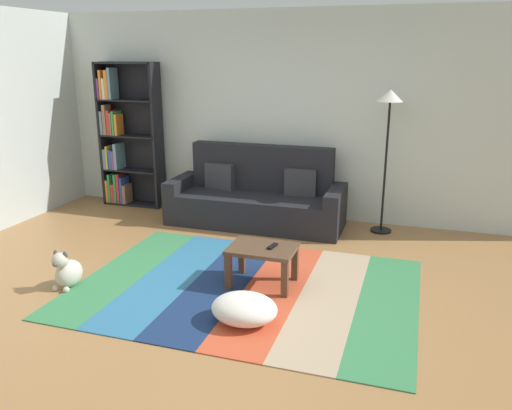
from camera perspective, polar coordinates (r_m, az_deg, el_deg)
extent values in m
plane|color=#9E7042|center=(4.90, -3.06, -9.58)|extent=(14.00, 14.00, 0.00)
cube|color=silver|center=(6.89, 4.42, 9.77)|extent=(6.80, 0.10, 2.70)
cube|color=#387F4C|center=(5.50, -14.38, -7.04)|extent=(0.53, 2.33, 0.01)
cube|color=teal|center=(5.25, -9.43, -7.88)|extent=(0.53, 2.33, 0.01)
cube|color=navy|center=(5.05, -4.03, -8.72)|extent=(0.53, 2.33, 0.01)
cube|color=#C64C2D|center=(4.89, 1.81, -9.55)|extent=(0.53, 2.33, 0.01)
cube|color=tan|center=(4.79, 7.98, -10.31)|extent=(0.53, 2.33, 0.01)
cube|color=#387F4C|center=(4.74, 14.38, -10.98)|extent=(0.53, 2.33, 0.01)
cube|color=black|center=(6.66, -0.11, -0.55)|extent=(1.90, 0.80, 0.40)
cube|color=black|center=(6.81, 0.67, 4.18)|extent=(1.90, 0.20, 0.60)
cube|color=black|center=(7.01, -8.22, 0.84)|extent=(0.18, 0.80, 0.56)
cube|color=black|center=(6.40, 8.78, -0.70)|extent=(0.18, 0.80, 0.56)
cube|color=#333338|center=(6.91, -4.00, 3.13)|extent=(0.42, 0.19, 0.36)
cube|color=#333338|center=(6.59, 4.94, 2.45)|extent=(0.42, 0.19, 0.36)
cube|color=black|center=(7.84, -16.45, 7.52)|extent=(0.04, 0.28, 2.04)
cube|color=black|center=(7.39, -10.84, 7.39)|extent=(0.04, 0.28, 2.04)
cube|color=black|center=(7.72, -13.21, 7.62)|extent=(0.90, 0.01, 2.04)
cube|color=black|center=(7.82, -13.23, 0.21)|extent=(0.86, 0.28, 0.02)
cube|color=black|center=(7.69, -13.48, 3.79)|extent=(0.86, 0.28, 0.02)
cube|color=black|center=(7.60, -13.73, 7.46)|extent=(0.86, 0.28, 0.02)
cube|color=black|center=(7.55, -13.99, 11.21)|extent=(0.86, 0.28, 0.02)
cube|color=black|center=(7.52, -14.26, 15.01)|extent=(0.86, 0.28, 0.02)
cube|color=orange|center=(7.97, -15.78, 1.65)|extent=(0.04, 0.24, 0.33)
cube|color=green|center=(7.92, -15.65, 1.88)|extent=(0.03, 0.20, 0.42)
cube|color=red|center=(7.93, -15.19, 1.41)|extent=(0.05, 0.25, 0.28)
cube|color=green|center=(7.86, -15.07, 1.85)|extent=(0.04, 0.18, 0.43)
cube|color=red|center=(7.85, -14.68, 1.89)|extent=(0.04, 0.23, 0.43)
cube|color=#334CB2|center=(7.83, -14.36, 1.70)|extent=(0.03, 0.23, 0.39)
cube|color=#8C6647|center=(7.81, -14.09, 1.26)|extent=(0.05, 0.21, 0.27)
cube|color=#668C99|center=(7.84, -16.17, 4.97)|extent=(0.05, 0.17, 0.29)
cube|color=gold|center=(7.80, -15.95, 5.11)|extent=(0.03, 0.16, 0.34)
cube|color=#334CB2|center=(7.81, -15.47, 4.96)|extent=(0.05, 0.23, 0.28)
cube|color=purple|center=(7.77, -15.26, 4.87)|extent=(0.03, 0.20, 0.27)
cube|color=#668C99|center=(7.76, -14.92, 5.29)|extent=(0.05, 0.25, 0.38)
cube|color=#668C99|center=(7.77, -16.44, 8.76)|extent=(0.04, 0.20, 0.33)
cube|color=#8C6647|center=(7.72, -16.20, 9.08)|extent=(0.05, 0.17, 0.42)
cube|color=red|center=(7.73, -15.63, 8.85)|extent=(0.04, 0.26, 0.35)
cube|color=#8C6647|center=(7.70, -15.42, 8.72)|extent=(0.03, 0.24, 0.32)
cube|color=green|center=(7.67, -15.18, 8.79)|extent=(0.03, 0.23, 0.34)
cube|color=orange|center=(7.63, -14.98, 8.62)|extent=(0.04, 0.19, 0.30)
cube|color=purple|center=(7.72, -16.84, 12.24)|extent=(0.03, 0.17, 0.28)
cube|color=orange|center=(7.69, -16.58, 12.68)|extent=(0.04, 0.18, 0.40)
cube|color=silver|center=(7.68, -16.19, 12.29)|extent=(0.04, 0.22, 0.29)
cube|color=orange|center=(7.66, -15.91, 12.71)|extent=(0.05, 0.22, 0.40)
cube|color=#668C99|center=(7.63, -15.59, 12.85)|extent=(0.04, 0.22, 0.43)
cube|color=#513826|center=(4.88, 0.71, -4.86)|extent=(0.63, 0.47, 0.04)
cube|color=#513826|center=(4.87, -3.09, -7.38)|extent=(0.06, 0.06, 0.35)
cube|color=#513826|center=(4.72, 3.22, -8.20)|extent=(0.06, 0.06, 0.35)
cube|color=#513826|center=(5.21, -1.56, -5.73)|extent=(0.06, 0.06, 0.35)
cube|color=#513826|center=(5.06, 4.35, -6.44)|extent=(0.06, 0.06, 0.35)
ellipsoid|color=white|center=(4.32, -1.31, -11.43)|extent=(0.56, 0.46, 0.24)
ellipsoid|color=beige|center=(5.27, -20.03, -7.14)|extent=(0.22, 0.30, 0.26)
sphere|color=beige|center=(5.13, -20.93, -5.77)|extent=(0.15, 0.15, 0.15)
ellipsoid|color=#5B5750|center=(5.09, -21.33, -6.10)|extent=(0.06, 0.07, 0.05)
ellipsoid|color=#5B5750|center=(5.15, -21.31, -5.06)|extent=(0.05, 0.04, 0.08)
ellipsoid|color=#5B5750|center=(5.09, -20.38, -5.23)|extent=(0.05, 0.04, 0.08)
sphere|color=beige|center=(5.25, -21.34, -8.57)|extent=(0.06, 0.06, 0.06)
sphere|color=beige|center=(5.18, -20.29, -8.80)|extent=(0.06, 0.06, 0.06)
cylinder|color=black|center=(6.66, 13.66, -2.74)|extent=(0.26, 0.26, 0.02)
cylinder|color=black|center=(6.44, 14.15, 4.03)|extent=(0.03, 0.03, 1.59)
cone|color=white|center=(6.32, 14.70, 11.69)|extent=(0.32, 0.32, 0.14)
cube|color=black|center=(4.87, 1.83, -4.59)|extent=(0.07, 0.16, 0.02)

